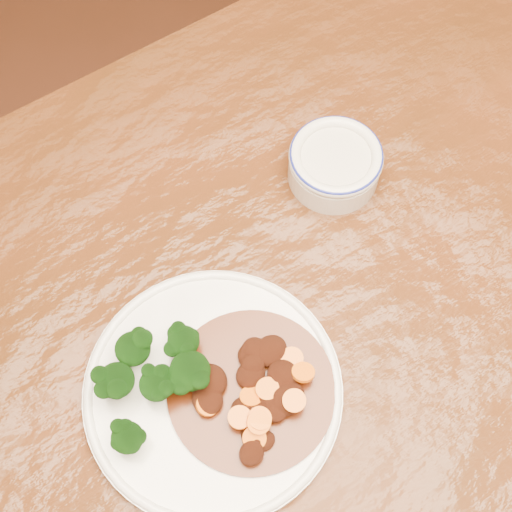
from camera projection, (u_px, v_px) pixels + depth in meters
ground at (311, 444)px, 1.45m from camera, size 4.00×4.00×0.00m
dining_table at (351, 337)px, 0.84m from camera, size 1.58×1.03×0.75m
dinner_plate at (213, 390)px, 0.72m from camera, size 0.26×0.26×0.02m
broccoli_florets at (154, 375)px, 0.70m from camera, size 0.13×0.10×0.05m
mince_stew at (252, 390)px, 0.71m from camera, size 0.17×0.17×0.03m
dip_bowl at (335, 163)px, 0.82m from camera, size 0.11×0.11×0.05m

